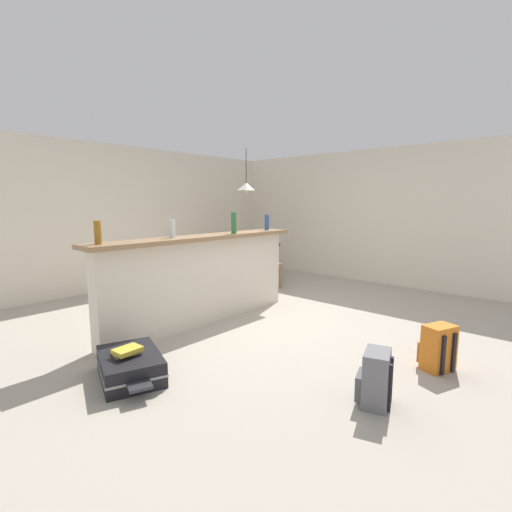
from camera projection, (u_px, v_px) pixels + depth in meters
The scene contains 17 objects.
ground_plane at pixel (264, 318), 4.95m from camera, with size 13.00×13.00×0.05m, color #ADA393.
wall_back at pixel (140, 217), 6.78m from camera, with size 6.60×0.10×2.50m, color silver.
wall_right at pixel (354, 216), 7.21m from camera, with size 0.10×6.00×2.50m, color silver.
partition_half_wall at pixel (203, 281), 4.62m from camera, with size 2.80×0.20×1.06m, color silver.
bar_countertop at pixel (202, 238), 4.54m from camera, with size 2.96×0.40×0.05m, color #93704C.
bottle_amber at pixel (98, 232), 3.58m from camera, with size 0.07×0.07×0.23m, color #9E661E.
bottle_clear at pixel (172, 228), 4.27m from camera, with size 0.07×0.07×0.21m, color silver.
bottle_green at pixel (234, 223), 4.79m from camera, with size 0.07×0.07×0.28m, color #2D6B38.
bottle_blue at pixel (267, 222), 5.43m from camera, with size 0.06×0.06×0.23m, color #284C89.
dining_table at pixel (245, 249), 6.88m from camera, with size 1.10×0.80×0.74m.
dining_chair_near_partition at pixel (265, 259), 6.57m from camera, with size 0.44×0.44×0.93m.
dining_chair_far_side at pixel (229, 253), 7.35m from camera, with size 0.42×0.42×0.93m.
pendant_lamp at pixel (246, 187), 6.77m from camera, with size 0.34×0.34×0.81m.
suitcase_flat_black at pixel (130, 366), 3.19m from camera, with size 0.70×0.89×0.22m.
backpack_orange at pixel (438, 348), 3.34m from camera, with size 0.33×0.31×0.42m.
backpack_grey at pixel (375, 379), 2.76m from camera, with size 0.32×0.30×0.42m.
book_stack at pixel (127, 351), 3.15m from camera, with size 0.25×0.24×0.07m.
Camera 1 is at (-3.63, -3.11, 1.52)m, focal length 25.74 mm.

